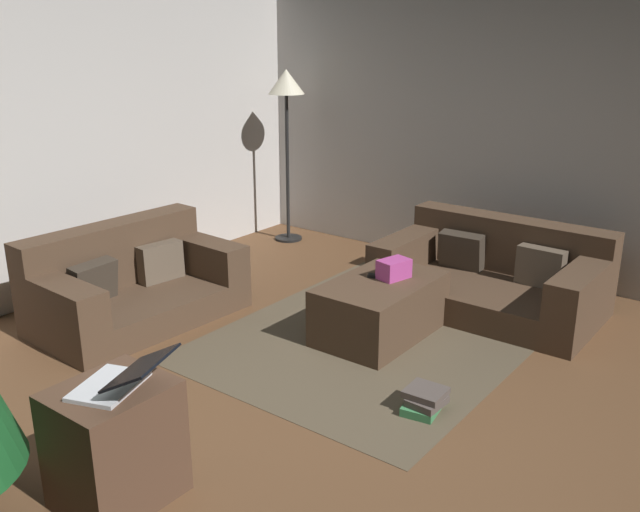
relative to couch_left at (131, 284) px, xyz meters
name	(u,v)px	position (x,y,z in m)	size (l,w,h in m)	color
ground_plane	(344,436)	(-0.35, -2.25, -0.27)	(6.40, 6.40, 0.00)	brown
rear_partition	(5,143)	(-0.35, 0.89, 1.03)	(6.40, 0.12, 2.60)	#BCB7B2
corner_partition	(565,132)	(2.79, -2.25, 1.03)	(0.12, 6.40, 2.60)	#B5B0AB
couch_left	(131,284)	(0.00, 0.00, 0.00)	(1.55, 0.93, 0.71)	#473323
couch_right	(494,276)	(1.90, -2.10, -0.02)	(1.00, 1.66, 0.67)	#473323
ottoman	(380,308)	(0.88, -1.68, -0.07)	(0.97, 0.60, 0.41)	#473323
gift_box	(394,269)	(0.99, -1.72, 0.21)	(0.22, 0.15, 0.14)	#B23F8C
tv_remote	(379,276)	(0.93, -1.64, 0.15)	(0.05, 0.16, 0.02)	black
side_table	(115,444)	(-1.41, -1.70, 0.02)	(0.52, 0.44, 0.59)	#4C3323
laptop	(121,379)	(-1.39, -1.76, 0.37)	(0.46, 0.50, 0.19)	silver
book_stack	(425,400)	(0.16, -2.46, -0.21)	(0.32, 0.24, 0.14)	#387A47
corner_lamp	(286,96)	(2.32, 0.37, 1.21)	(0.36, 0.36, 1.74)	black
area_rug	(379,334)	(0.88, -1.68, -0.27)	(2.60, 2.00, 0.01)	#4E4231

